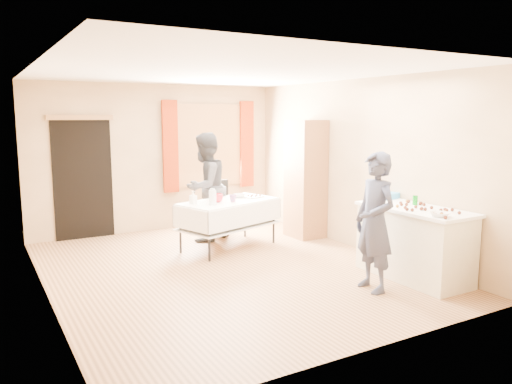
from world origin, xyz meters
TOP-DOWN VIEW (x-y plane):
  - floor at (0.00, 0.00)m, footprint 4.50×5.50m
  - ceiling at (0.00, 0.00)m, footprint 4.50×5.50m
  - wall_back at (0.00, 2.76)m, footprint 4.50×0.02m
  - wall_front at (0.00, -2.76)m, footprint 4.50×0.02m
  - wall_left at (-2.26, 0.00)m, footprint 0.02×5.50m
  - wall_right at (2.26, 0.00)m, footprint 0.02×5.50m
  - window_frame at (1.00, 2.72)m, footprint 1.32×0.06m
  - window_pane at (1.00, 2.71)m, footprint 1.20×0.02m
  - curtain_left at (0.22, 2.67)m, footprint 0.28×0.06m
  - curtain_right at (1.78, 2.67)m, footprint 0.28×0.06m
  - doorway at (-1.30, 2.73)m, footprint 0.95×0.04m
  - door_lintel at (-1.30, 2.70)m, footprint 1.05×0.06m
  - cabinet at (1.99, 0.99)m, footprint 0.50×0.60m
  - counter at (1.89, -1.52)m, footprint 0.70×1.48m
  - party_table at (0.51, 0.95)m, footprint 1.73×1.24m
  - chair at (0.76, 1.87)m, footprint 0.51×0.51m
  - girl at (1.13, -1.60)m, footprint 0.67×0.50m
  - woman at (0.41, 1.58)m, footprint 1.46×1.44m
  - soda_can at (2.03, -1.38)m, footprint 0.09×0.09m
  - mixing_bowl at (1.69, -2.06)m, footprint 0.35×0.35m
  - foam_block at (1.88, -0.88)m, footprint 0.17×0.14m
  - blue_basket at (2.09, -0.84)m, footprint 0.34×0.27m
  - pitcher at (0.14, 0.73)m, footprint 0.12×0.12m
  - cup_red at (0.30, 0.91)m, footprint 0.26×0.26m
  - cup_rainbow at (0.52, 0.82)m, footprint 0.22×0.22m
  - small_bowl at (0.80, 1.13)m, footprint 0.36×0.36m
  - pastry_tray at (1.00, 1.01)m, footprint 0.32×0.27m
  - bottle at (-0.07, 0.96)m, footprint 0.14×0.14m
  - cake_balls at (1.85, -1.63)m, footprint 0.53×1.12m

SIDE VIEW (x-z plane):
  - floor at x=0.00m, z-range -0.02..0.00m
  - chair at x=0.76m, z-range -0.19..0.75m
  - party_table at x=0.51m, z-range 0.07..0.82m
  - counter at x=1.89m, z-range 0.00..0.91m
  - pastry_tray at x=1.00m, z-range 0.75..0.77m
  - small_bowl at x=0.80m, z-range 0.75..0.81m
  - cup_rainbow at x=0.52m, z-range 0.75..0.86m
  - cup_red at x=0.30m, z-range 0.75..0.88m
  - girl at x=1.13m, z-range 0.00..1.64m
  - bottle at x=-0.07m, z-range 0.75..0.94m
  - pitcher at x=0.14m, z-range 0.75..0.97m
  - woman at x=0.41m, z-range 0.00..1.78m
  - cake_balls at x=1.85m, z-range 0.91..0.95m
  - mixing_bowl at x=1.69m, z-range 0.91..0.96m
  - foam_block at x=1.88m, z-range 0.91..0.99m
  - blue_basket at x=2.09m, z-range 0.91..0.99m
  - soda_can at x=2.03m, z-range 0.91..1.03m
  - cabinet at x=1.99m, z-range 0.00..1.98m
  - doorway at x=-1.30m, z-range 0.00..2.00m
  - wall_back at x=0.00m, z-range 0.00..2.60m
  - wall_front at x=0.00m, z-range 0.00..2.60m
  - wall_left at x=-2.26m, z-range 0.00..2.60m
  - wall_right at x=2.26m, z-range 0.00..2.60m
  - window_frame at x=1.00m, z-range 0.74..2.26m
  - window_pane at x=1.00m, z-range 0.80..2.20m
  - curtain_left at x=0.22m, z-range 0.67..2.33m
  - curtain_right at x=1.78m, z-range 0.67..2.33m
  - door_lintel at x=-1.30m, z-range 1.98..2.06m
  - ceiling at x=0.00m, z-range 2.60..2.62m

